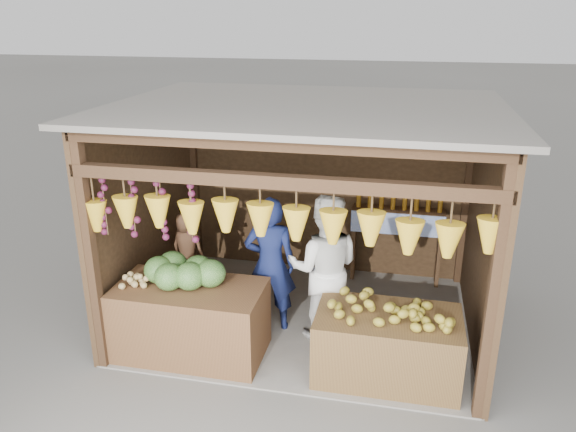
% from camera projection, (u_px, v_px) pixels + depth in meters
% --- Properties ---
extents(ground, '(80.00, 80.00, 0.00)m').
position_uv_depth(ground, '(304.00, 318.00, 7.03)').
color(ground, '#514F49').
rests_on(ground, ground).
extents(stall_structure, '(4.30, 3.30, 2.66)m').
position_uv_depth(stall_structure, '(302.00, 192.00, 6.43)').
color(stall_structure, slate).
rests_on(stall_structure, ground).
extents(back_shelf, '(1.25, 0.32, 1.32)m').
position_uv_depth(back_shelf, '(397.00, 224.00, 7.70)').
color(back_shelf, '#382314').
rests_on(back_shelf, ground).
extents(counter_left, '(1.60, 0.85, 0.83)m').
position_uv_depth(counter_left, '(191.00, 321.00, 6.17)').
color(counter_left, '#4C2F19').
rests_on(counter_left, ground).
extents(counter_right, '(1.47, 0.85, 0.72)m').
position_uv_depth(counter_right, '(387.00, 346.00, 5.79)').
color(counter_right, '#482E18').
rests_on(counter_right, ground).
extents(stool, '(0.33, 0.33, 0.31)m').
position_uv_depth(stool, '(191.00, 293.00, 7.32)').
color(stool, black).
rests_on(stool, ground).
extents(man_standing, '(0.66, 0.49, 1.66)m').
position_uv_depth(man_standing, '(270.00, 265.00, 6.55)').
color(man_standing, '#131C49').
rests_on(man_standing, ground).
extents(woman_standing, '(0.90, 0.73, 1.75)m').
position_uv_depth(woman_standing, '(324.00, 268.00, 6.36)').
color(woman_standing, white).
rests_on(woman_standing, ground).
extents(vendor_seated, '(0.53, 0.42, 0.96)m').
position_uv_depth(vendor_seated, '(188.00, 248.00, 7.10)').
color(vendor_seated, brown).
rests_on(vendor_seated, stool).
extents(melon_pile, '(1.00, 0.50, 0.32)m').
position_uv_depth(melon_pile, '(184.00, 270.00, 6.04)').
color(melon_pile, '#144312').
rests_on(melon_pile, counter_left).
extents(tanfruit_pile, '(0.34, 0.40, 0.13)m').
position_uv_depth(tanfruit_pile, '(136.00, 279.00, 6.06)').
color(tanfruit_pile, '#998746').
rests_on(tanfruit_pile, counter_left).
extents(mango_pile, '(1.40, 0.64, 0.22)m').
position_uv_depth(mango_pile, '(391.00, 306.00, 5.64)').
color(mango_pile, '#AF6917').
rests_on(mango_pile, counter_right).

